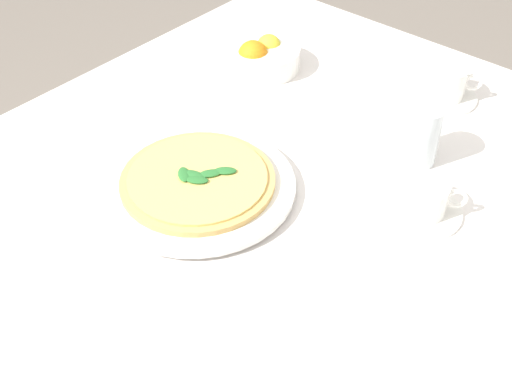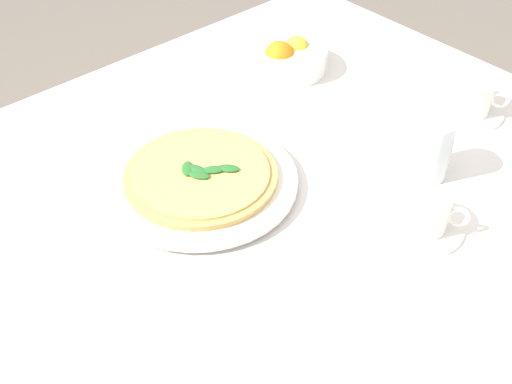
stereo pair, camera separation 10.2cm
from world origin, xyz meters
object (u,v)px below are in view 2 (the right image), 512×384
coffee_cup_center_back (423,215)px  water_glass_left_edge (429,150)px  coffee_cup_near_left (471,99)px  pizza_plate (201,181)px  pizza (201,175)px  citrus_bowl (288,58)px

coffee_cup_center_back → water_glass_left_edge: size_ratio=1.24×
coffee_cup_near_left → water_glass_left_edge: bearing=15.5°
pizza_plate → water_glass_left_edge: size_ratio=2.94×
water_glass_left_edge → pizza: bearing=-36.3°
pizza → coffee_cup_center_back: coffee_cup_center_back is taller
water_glass_left_edge → coffee_cup_near_left: bearing=-164.5°
pizza_plate → pizza: pizza is taller
coffee_cup_center_back → water_glass_left_edge: bearing=-145.5°
coffee_cup_near_left → pizza: bearing=-18.1°
coffee_cup_center_back → coffee_cup_near_left: bearing=-157.2°
pizza → citrus_bowl: bearing=-154.4°
coffee_cup_center_back → pizza_plate: bearing=-57.3°
water_glass_left_edge → citrus_bowl: (-0.06, -0.39, -0.02)m
pizza_plate → coffee_cup_center_back: size_ratio=2.38×
pizza → coffee_cup_center_back: 0.35m
pizza_plate → coffee_cup_near_left: coffee_cup_near_left is taller
pizza_plate → coffee_cup_center_back: (-0.19, 0.29, 0.01)m
pizza → citrus_bowl: size_ratio=1.63×
pizza → coffee_cup_near_left: 0.52m
citrus_bowl → pizza_plate: bearing=25.6°
coffee_cup_center_back → citrus_bowl: citrus_bowl is taller
water_glass_left_edge → citrus_bowl: water_glass_left_edge is taller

